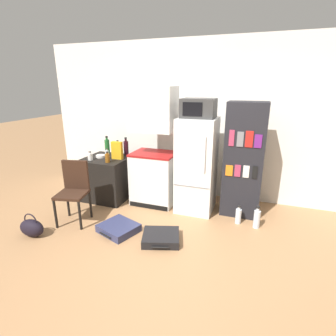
% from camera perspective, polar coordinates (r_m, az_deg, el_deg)
% --- Properties ---
extents(ground_plane, '(24.00, 24.00, 0.00)m').
position_cam_1_polar(ground_plane, '(3.37, -1.11, -18.00)').
color(ground_plane, '#A3754C').
extents(wall_back, '(6.40, 0.10, 2.70)m').
position_cam_1_polar(wall_back, '(4.66, 10.03, 9.91)').
color(wall_back, white).
rests_on(wall_back, ground_plane).
extents(side_table, '(0.75, 0.74, 0.74)m').
position_cam_1_polar(side_table, '(4.80, -13.00, -2.09)').
color(side_table, black).
rests_on(side_table, ground_plane).
extents(kitchen_hutch, '(0.72, 0.57, 1.94)m').
position_cam_1_polar(kitchen_hutch, '(4.33, -3.09, 3.53)').
color(kitchen_hutch, silver).
rests_on(kitchen_hutch, ground_plane).
extents(refrigerator, '(0.58, 0.62, 1.49)m').
position_cam_1_polar(refrigerator, '(4.14, 6.24, 0.52)').
color(refrigerator, silver).
rests_on(refrigerator, ground_plane).
extents(microwave, '(0.49, 0.39, 0.28)m').
position_cam_1_polar(microwave, '(3.97, 6.66, 12.81)').
color(microwave, '#333333').
rests_on(microwave, refrigerator).
extents(bookshelf, '(0.57, 0.41, 1.74)m').
position_cam_1_polar(bookshelf, '(4.11, 16.12, 1.55)').
color(bookshelf, black).
rests_on(bookshelf, ground_plane).
extents(bottle_green_tall, '(0.09, 0.09, 0.32)m').
position_cam_1_polar(bottle_green_tall, '(5.00, -13.10, 4.71)').
color(bottle_green_tall, '#1E6028').
rests_on(bottle_green_tall, side_table).
extents(bottle_amber_beer, '(0.07, 0.07, 0.18)m').
position_cam_1_polar(bottle_amber_beer, '(4.39, -13.05, 2.15)').
color(bottle_amber_beer, brown).
rests_on(bottle_amber_beer, side_table).
extents(bottle_milk_white, '(0.08, 0.08, 0.15)m').
position_cam_1_polar(bottle_milk_white, '(4.61, -16.59, 2.42)').
color(bottle_milk_white, white).
rests_on(bottle_milk_white, side_table).
extents(bottle_blue_soda, '(0.07, 0.07, 0.29)m').
position_cam_1_polar(bottle_blue_soda, '(4.70, -10.83, 3.91)').
color(bottle_blue_soda, '#1E47A3').
rests_on(bottle_blue_soda, side_table).
extents(bottle_clear_short, '(0.06, 0.06, 0.18)m').
position_cam_1_polar(bottle_clear_short, '(4.61, -13.13, 2.90)').
color(bottle_clear_short, silver).
rests_on(bottle_clear_short, side_table).
extents(bottle_wine_dark, '(0.09, 0.09, 0.32)m').
position_cam_1_polar(bottle_wine_dark, '(4.81, -9.12, 4.44)').
color(bottle_wine_dark, black).
rests_on(bottle_wine_dark, side_table).
extents(bowl, '(0.15, 0.15, 0.04)m').
position_cam_1_polar(bowl, '(4.74, -14.49, 2.50)').
color(bowl, silver).
rests_on(bowl, side_table).
extents(cereal_box, '(0.19, 0.07, 0.30)m').
position_cam_1_polar(cereal_box, '(4.55, -11.03, 3.78)').
color(cereal_box, gold).
rests_on(cereal_box, side_table).
extents(chair, '(0.48, 0.48, 0.91)m').
position_cam_1_polar(chair, '(4.08, -19.78, -3.81)').
color(chair, black).
rests_on(chair, ground_plane).
extents(suitcase_large_flat, '(0.57, 0.53, 0.11)m').
position_cam_1_polar(suitcase_large_flat, '(3.55, -1.54, -14.86)').
color(suitcase_large_flat, black).
rests_on(suitcase_large_flat, ground_plane).
extents(suitcase_small_flat, '(0.60, 0.57, 0.11)m').
position_cam_1_polar(suitcase_small_flat, '(3.81, -10.71, -12.73)').
color(suitcase_small_flat, navy).
rests_on(suitcase_small_flat, ground_plane).
extents(handbag, '(0.36, 0.20, 0.33)m').
position_cam_1_polar(handbag, '(4.06, -27.53, -11.45)').
color(handbag, black).
rests_on(handbag, ground_plane).
extents(water_bottle_front, '(0.08, 0.08, 0.29)m').
position_cam_1_polar(water_bottle_front, '(4.05, 15.06, -10.00)').
color(water_bottle_front, silver).
rests_on(water_bottle_front, ground_plane).
extents(water_bottle_middle, '(0.09, 0.09, 0.33)m').
position_cam_1_polar(water_bottle_middle, '(4.00, 18.77, -10.40)').
color(water_bottle_middle, silver).
rests_on(water_bottle_middle, ground_plane).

